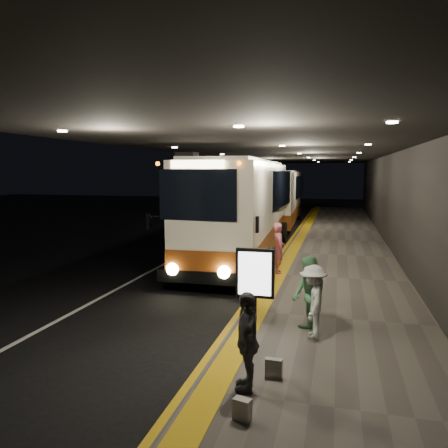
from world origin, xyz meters
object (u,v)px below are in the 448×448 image
at_px(passenger_waiting_white, 313,301).
at_px(passenger_waiting_green, 309,296).
at_px(passenger_boarding, 279,248).
at_px(info_sign, 255,275).
at_px(coach_main, 244,212).
at_px(stanchion_post, 271,268).
at_px(passenger_waiting_grey, 247,341).
at_px(coach_second, 279,200).
at_px(bag_polka, 274,369).
at_px(bag_plain, 242,409).

bearing_deg(passenger_waiting_white, passenger_waiting_green, -134.15).
distance_m(passenger_boarding, info_sign, 5.40).
distance_m(coach_main, stanchion_post, 5.67).
height_order(coach_main, passenger_waiting_grey, coach_main).
relative_size(coach_main, passenger_boarding, 7.32).
height_order(coach_main, passenger_boarding, coach_main).
bearing_deg(passenger_waiting_white, coach_main, -160.41).
xyz_separation_m(coach_second, passenger_boarding, (1.95, -14.63, -0.69)).
bearing_deg(coach_main, stanchion_post, -72.03).
relative_size(coach_main, passenger_waiting_white, 8.26).
xyz_separation_m(info_sign, stanchion_post, (-0.16, 3.50, -0.61)).
height_order(passenger_waiting_grey, bag_polka, passenger_waiting_grey).
xyz_separation_m(passenger_waiting_green, passenger_waiting_grey, (-0.77, -2.63, -0.05)).
xyz_separation_m(passenger_waiting_grey, info_sign, (-0.39, 2.70, 0.41)).
height_order(passenger_waiting_green, info_sign, info_sign).
relative_size(passenger_waiting_green, passenger_waiting_white, 1.10).
bearing_deg(stanchion_post, passenger_waiting_green, -69.57).
bearing_deg(coach_main, coach_second, 87.43).
relative_size(coach_second, stanchion_post, 9.45).
distance_m(passenger_waiting_white, passenger_waiting_grey, 2.69).
xyz_separation_m(passenger_waiting_green, passenger_waiting_white, (0.10, -0.09, -0.07)).
relative_size(passenger_waiting_white, bag_plain, 5.01).
bearing_deg(bag_polka, passenger_waiting_green, 79.19).
distance_m(passenger_waiting_white, bag_polka, 2.23).
bearing_deg(coach_second, bag_plain, -85.84).
height_order(passenger_waiting_white, passenger_waiting_grey, passenger_waiting_grey).
bearing_deg(bag_polka, passenger_boarding, 97.10).
distance_m(passenger_waiting_green, info_sign, 1.22).
bearing_deg(coach_second, passenger_waiting_green, -82.87).
bearing_deg(stanchion_post, info_sign, -87.31).
bearing_deg(passenger_boarding, passenger_waiting_white, -179.98).
height_order(passenger_waiting_white, bag_polka, passenger_waiting_white).
height_order(bag_polka, stanchion_post, stanchion_post).
distance_m(bag_polka, info_sign, 2.58).
height_order(passenger_boarding, bag_plain, passenger_boarding).
distance_m(coach_second, stanchion_post, 16.66).
relative_size(passenger_waiting_green, stanchion_post, 1.40).
bearing_deg(bag_plain, passenger_waiting_grey, 97.23).
relative_size(passenger_waiting_green, bag_plain, 5.50).
bearing_deg(info_sign, passenger_waiting_green, -5.09).
bearing_deg(passenger_boarding, passenger_waiting_green, 179.30).
bearing_deg(passenger_waiting_white, info_sign, -98.48).
height_order(coach_main, passenger_waiting_white, coach_main).
xyz_separation_m(coach_main, bag_plain, (2.63, -12.27, -1.58)).
relative_size(passenger_boarding, info_sign, 0.97).
height_order(passenger_boarding, stanchion_post, passenger_boarding).
height_order(coach_second, bag_plain, coach_second).
xyz_separation_m(bag_polka, info_sign, (-0.75, 2.24, 1.04)).
height_order(passenger_waiting_green, bag_plain, passenger_waiting_green).
bearing_deg(bag_plain, info_sign, 97.98).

